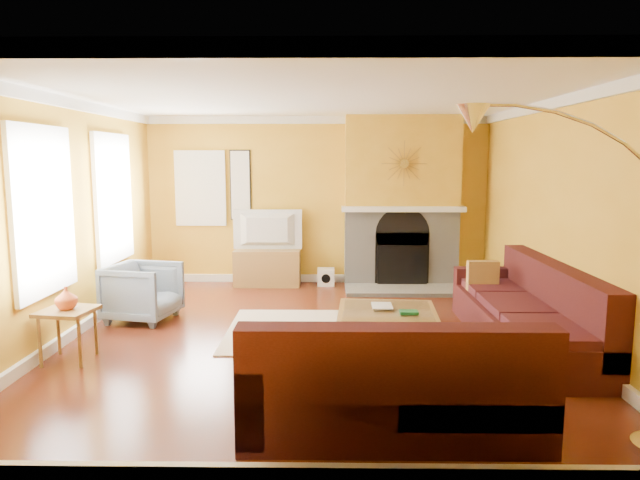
{
  "coord_description": "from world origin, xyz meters",
  "views": [
    {
      "loc": [
        0.18,
        -6.3,
        2.02
      ],
      "look_at": [
        0.08,
        0.4,
        1.07
      ],
      "focal_mm": 32.0,
      "sensor_mm": 36.0,
      "label": 1
    }
  ],
  "objects_px": {
    "sectional_sofa": "(425,318)",
    "side_table": "(69,335)",
    "coffee_table": "(387,329)",
    "media_console": "(267,267)",
    "arc_lamp": "(580,286)",
    "armchair": "(143,292)"
  },
  "relations": [
    {
      "from": "sectional_sofa",
      "to": "side_table",
      "type": "height_order",
      "value": "sectional_sofa"
    },
    {
      "from": "coffee_table",
      "to": "side_table",
      "type": "distance_m",
      "value": 3.28
    },
    {
      "from": "sectional_sofa",
      "to": "media_console",
      "type": "relative_size",
      "value": 3.67
    },
    {
      "from": "side_table",
      "to": "arc_lamp",
      "type": "relative_size",
      "value": 0.23
    },
    {
      "from": "media_console",
      "to": "armchair",
      "type": "relative_size",
      "value": 1.31
    },
    {
      "from": "sectional_sofa",
      "to": "media_console",
      "type": "xyz_separation_m",
      "value": [
        -1.95,
        3.48,
        -0.16
      ]
    },
    {
      "from": "side_table",
      "to": "armchair",
      "type": "bearing_deg",
      "value": 79.24
    },
    {
      "from": "sectional_sofa",
      "to": "arc_lamp",
      "type": "bearing_deg",
      "value": -68.39
    },
    {
      "from": "armchair",
      "to": "side_table",
      "type": "distance_m",
      "value": 1.5
    },
    {
      "from": "sectional_sofa",
      "to": "coffee_table",
      "type": "relative_size",
      "value": 3.69
    },
    {
      "from": "coffee_table",
      "to": "armchair",
      "type": "xyz_separation_m",
      "value": [
        -2.97,
        1.01,
        0.16
      ]
    },
    {
      "from": "coffee_table",
      "to": "arc_lamp",
      "type": "xyz_separation_m",
      "value": [
        1.04,
        -2.21,
        0.97
      ]
    },
    {
      "from": "media_console",
      "to": "side_table",
      "type": "xyz_separation_m",
      "value": [
        -1.63,
        -3.52,
        -0.02
      ]
    },
    {
      "from": "coffee_table",
      "to": "arc_lamp",
      "type": "distance_m",
      "value": 2.63
    },
    {
      "from": "sectional_sofa",
      "to": "arc_lamp",
      "type": "xyz_separation_m",
      "value": [
        0.71,
        -1.79,
        0.73
      ]
    },
    {
      "from": "media_console",
      "to": "armchair",
      "type": "distance_m",
      "value": 2.45
    },
    {
      "from": "media_console",
      "to": "sectional_sofa",
      "type": "bearing_deg",
      "value": -60.72
    },
    {
      "from": "armchair",
      "to": "arc_lamp",
      "type": "distance_m",
      "value": 5.21
    },
    {
      "from": "armchair",
      "to": "side_table",
      "type": "relative_size",
      "value": 1.5
    },
    {
      "from": "side_table",
      "to": "arc_lamp",
      "type": "height_order",
      "value": "arc_lamp"
    },
    {
      "from": "side_table",
      "to": "sectional_sofa",
      "type": "bearing_deg",
      "value": 0.62
    },
    {
      "from": "coffee_table",
      "to": "sectional_sofa",
      "type": "bearing_deg",
      "value": -51.37
    }
  ]
}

